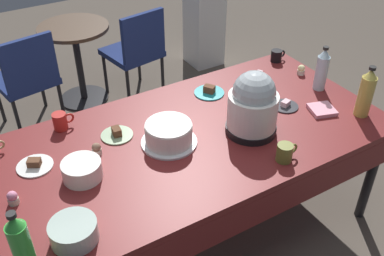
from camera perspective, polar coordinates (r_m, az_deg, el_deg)
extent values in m
plane|color=brown|center=(2.96, 0.00, -12.65)|extent=(9.00, 9.00, 0.00)
cube|color=maroon|center=(2.47, 0.00, -1.32)|extent=(2.20, 1.10, 0.04)
cylinder|color=black|center=(3.01, 21.87, -5.53)|extent=(0.06, 0.06, 0.71)
cylinder|color=black|center=(3.50, 10.45, 2.97)|extent=(0.06, 0.06, 0.71)
cube|color=maroon|center=(2.21, 7.42, -10.95)|extent=(2.20, 0.01, 0.18)
cube|color=maroon|center=(2.92, -5.50, 2.50)|extent=(2.20, 0.01, 0.18)
cylinder|color=silver|center=(2.40, -2.94, -1.80)|extent=(0.30, 0.30, 0.01)
cylinder|color=white|center=(2.36, -2.99, -0.69)|extent=(0.25, 0.25, 0.10)
cylinder|color=white|center=(2.33, -3.03, 0.42)|extent=(0.25, 0.25, 0.01)
cylinder|color=black|center=(2.49, 7.50, -0.03)|extent=(0.28, 0.28, 0.04)
cylinder|color=white|center=(2.43, 7.71, 2.21)|extent=(0.27, 0.27, 0.19)
sphere|color=#B2BCC1|center=(2.37, 7.93, 4.53)|extent=(0.23, 0.23, 0.23)
cylinder|color=#B2C6BC|center=(1.95, -14.87, -12.67)|extent=(0.20, 0.20, 0.09)
cylinder|color=silver|center=(2.22, -13.87, -5.24)|extent=(0.19, 0.19, 0.09)
cylinder|color=white|center=(2.38, -19.40, -4.58)|extent=(0.18, 0.18, 0.01)
cube|color=brown|center=(2.37, -19.50, -4.17)|extent=(0.08, 0.07, 0.04)
cylinder|color=teal|center=(2.82, 2.21, 4.53)|extent=(0.19, 0.19, 0.01)
cube|color=brown|center=(2.81, 2.22, 4.99)|extent=(0.08, 0.08, 0.04)
cylinder|color=#E07266|center=(3.03, 8.51, 6.46)|extent=(0.14, 0.14, 0.01)
cube|color=beige|center=(3.02, 8.54, 6.83)|extent=(0.06, 0.06, 0.04)
cylinder|color=#2D2D33|center=(2.75, 11.80, 2.75)|extent=(0.16, 0.16, 0.01)
cube|color=beige|center=(2.74, 11.85, 3.11)|extent=(0.06, 0.05, 0.03)
cylinder|color=#8CA87F|center=(2.48, -9.54, -0.90)|extent=(0.18, 0.18, 0.01)
cube|color=brown|center=(2.47, -9.60, -0.43)|extent=(0.05, 0.07, 0.04)
cylinder|color=beige|center=(2.37, -12.04, -2.98)|extent=(0.05, 0.05, 0.03)
sphere|color=brown|center=(2.35, -12.12, -2.43)|extent=(0.05, 0.05, 0.05)
cylinder|color=beige|center=(3.12, 13.72, 6.94)|extent=(0.05, 0.05, 0.03)
sphere|color=beige|center=(3.10, 13.79, 7.41)|extent=(0.05, 0.05, 0.05)
cylinder|color=beige|center=(2.21, -21.81, -8.60)|extent=(0.05, 0.05, 0.03)
sphere|color=pink|center=(2.19, -21.98, -8.06)|extent=(0.05, 0.05, 0.05)
cylinder|color=gold|center=(2.74, 21.22, 3.78)|extent=(0.09, 0.09, 0.25)
cone|color=gold|center=(2.67, 21.90, 6.46)|extent=(0.08, 0.08, 0.05)
cylinder|color=black|center=(2.66, 22.06, 7.09)|extent=(0.04, 0.04, 0.02)
cylinder|color=green|center=(1.84, -20.77, -14.32)|extent=(0.08, 0.08, 0.25)
cone|color=green|center=(1.73, -21.83, -11.05)|extent=(0.07, 0.07, 0.05)
cylinder|color=black|center=(1.71, -22.08, -10.26)|extent=(0.04, 0.04, 0.02)
cylinder|color=silver|center=(2.93, 16.16, 6.76)|extent=(0.08, 0.08, 0.22)
cone|color=silver|center=(2.87, 16.61, 9.14)|extent=(0.07, 0.07, 0.05)
cylinder|color=black|center=(2.86, 16.73, 9.75)|extent=(0.03, 0.03, 0.02)
cylinder|color=black|center=(3.24, 10.71, 9.04)|extent=(0.08, 0.08, 0.08)
torus|color=black|center=(3.27, 11.40, 9.28)|extent=(0.05, 0.01, 0.05)
torus|color=tan|center=(2.52, -23.33, -1.98)|extent=(0.05, 0.01, 0.05)
cylinder|color=olive|center=(2.31, 11.72, -3.11)|extent=(0.08, 0.08, 0.09)
torus|color=olive|center=(2.33, 12.73, -2.58)|extent=(0.06, 0.01, 0.06)
cylinder|color=#B2231E|center=(2.58, -16.49, 0.81)|extent=(0.08, 0.08, 0.10)
torus|color=#B2231E|center=(2.59, -15.44, 1.24)|extent=(0.06, 0.01, 0.06)
cube|color=pink|center=(2.75, 16.26, 2.26)|extent=(0.18, 0.18, 0.02)
cube|color=navy|center=(3.88, -20.57, 5.82)|extent=(0.51, 0.51, 0.05)
cube|color=navy|center=(3.60, -20.05, 7.76)|extent=(0.42, 0.11, 0.40)
cylinder|color=black|center=(4.19, -18.63, 5.02)|extent=(0.03, 0.03, 0.40)
cylinder|color=black|center=(3.89, -16.26, 2.93)|extent=(0.03, 0.03, 0.40)
cylinder|color=black|center=(3.78, -21.31, 0.81)|extent=(0.03, 0.03, 0.40)
cube|color=navy|center=(4.10, -7.67, 9.52)|extent=(0.51, 0.51, 0.05)
cube|color=navy|center=(3.85, -6.22, 11.56)|extent=(0.42, 0.11, 0.40)
cylinder|color=black|center=(4.43, -6.81, 8.46)|extent=(0.03, 0.03, 0.40)
cylinder|color=black|center=(4.26, -11.00, 6.83)|extent=(0.03, 0.03, 0.40)
cylinder|color=black|center=(4.16, -3.77, 6.68)|extent=(0.03, 0.03, 0.40)
cylinder|color=black|center=(3.97, -8.12, 4.89)|extent=(0.03, 0.03, 0.40)
cylinder|color=#473323|center=(3.98, -14.94, 12.26)|extent=(0.60, 0.60, 0.03)
cylinder|color=black|center=(4.13, -14.20, 7.82)|extent=(0.06, 0.06, 0.67)
cylinder|color=black|center=(4.29, -13.54, 3.76)|extent=(0.44, 0.44, 0.02)
cube|color=silver|center=(4.65, 1.55, 13.42)|extent=(0.32, 0.32, 0.90)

